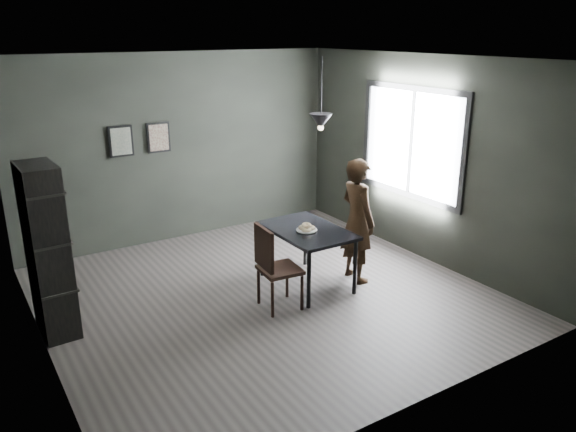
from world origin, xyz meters
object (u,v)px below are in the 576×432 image
shelf_unit (48,252)px  pendant_lamp (321,121)px  wood_chair (273,263)px  cafe_table (307,235)px  white_plate (307,230)px  woman (357,220)px

shelf_unit → pendant_lamp: (3.17, -0.37, 1.13)m
wood_chair → shelf_unit: (-2.22, 0.80, 0.34)m
cafe_table → shelf_unit: shelf_unit is taller
cafe_table → wood_chair: (-0.70, -0.33, -0.09)m
white_plate → woman: bearing=-11.8°
shelf_unit → cafe_table: bearing=-11.3°
cafe_table → pendant_lamp: size_ratio=1.39×
shelf_unit → pendant_lamp: size_ratio=2.13×
white_plate → woman: 0.70m
wood_chair → shelf_unit: shelf_unit is taller
woman → wood_chair: (-1.33, -0.13, -0.22)m
white_plate → pendant_lamp: size_ratio=0.27×
white_plate → wood_chair: bearing=-157.2°
white_plate → cafe_table: bearing=49.5°
cafe_table → white_plate: (-0.05, -0.06, 0.08)m
shelf_unit → pendant_lamp: bearing=-8.8°
cafe_table → wood_chair: wood_chair is taller
shelf_unit → pendant_lamp: 3.39m
cafe_table → shelf_unit: (-2.92, 0.47, 0.25)m
woman → wood_chair: size_ratio=1.58×
cafe_table → shelf_unit: size_ratio=0.65×
white_plate → wood_chair: size_ratio=0.23×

